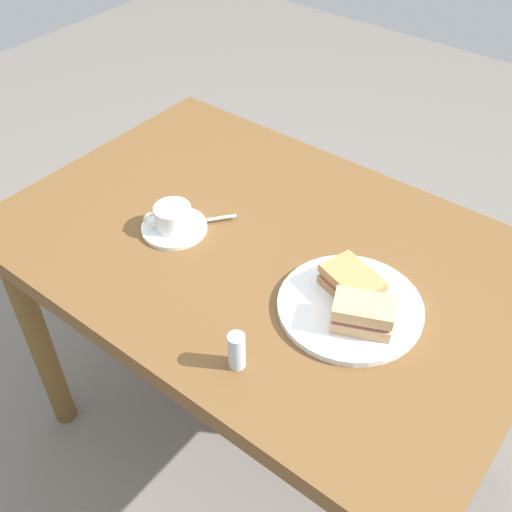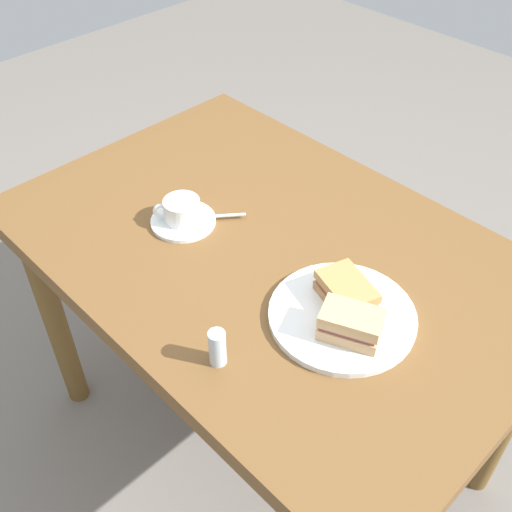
{
  "view_description": "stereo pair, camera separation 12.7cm",
  "coord_description": "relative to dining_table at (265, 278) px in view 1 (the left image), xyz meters",
  "views": [
    {
      "loc": [
        0.61,
        -0.81,
        1.67
      ],
      "look_at": [
        0.03,
        -0.07,
        0.8
      ],
      "focal_mm": 42.78,
      "sensor_mm": 36.0,
      "label": 1
    },
    {
      "loc": [
        0.7,
        -0.73,
        1.67
      ],
      "look_at": [
        0.03,
        -0.07,
        0.8
      ],
      "focal_mm": 42.78,
      "sensor_mm": 36.0,
      "label": 2
    }
  ],
  "objects": [
    {
      "name": "salt_shaker",
      "position": [
        0.16,
        -0.29,
        0.14
      ],
      "size": [
        0.03,
        0.03,
        0.08
      ],
      "primitive_type": "cylinder",
      "color": "silver",
      "rests_on": "dining_table"
    },
    {
      "name": "sandwich_plate",
      "position": [
        0.25,
        -0.05,
        0.11
      ],
      "size": [
        0.29,
        0.29,
        0.01
      ],
      "primitive_type": "cylinder",
      "color": "white",
      "rests_on": "dining_table"
    },
    {
      "name": "dining_table",
      "position": [
        0.0,
        0.0,
        0.0
      ],
      "size": [
        1.2,
        0.8,
        0.77
      ],
      "color": "brown",
      "rests_on": "ground_plane"
    },
    {
      "name": "spoon",
      "position": [
        -0.15,
        -0.02,
        0.12
      ],
      "size": [
        0.07,
        0.08,
        0.01
      ],
      "color": "silver",
      "rests_on": "coffee_saucer"
    },
    {
      "name": "sandwich_back",
      "position": [
        0.29,
        -0.08,
        0.15
      ],
      "size": [
        0.13,
        0.11,
        0.06
      ],
      "color": "tan",
      "rests_on": "sandwich_plate"
    },
    {
      "name": "coffee_cup",
      "position": [
        -0.2,
        -0.09,
        0.14
      ],
      "size": [
        0.09,
        0.1,
        0.05
      ],
      "color": "white",
      "rests_on": "coffee_saucer"
    },
    {
      "name": "coffee_saucer",
      "position": [
        -0.2,
        -0.09,
        0.11
      ],
      "size": [
        0.15,
        0.15,
        0.01
      ],
      "primitive_type": "cylinder",
      "color": "white",
      "rests_on": "dining_table"
    },
    {
      "name": "sandwich_front",
      "position": [
        0.23,
        -0.02,
        0.14
      ],
      "size": [
        0.14,
        0.11,
        0.05
      ],
      "color": "#B47E4E",
      "rests_on": "sandwich_plate"
    },
    {
      "name": "ground_plane",
      "position": [
        0.0,
        0.0,
        -0.67
      ],
      "size": [
        6.0,
        6.0,
        0.0
      ],
      "primitive_type": "plane",
      "color": "slate"
    }
  ]
}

